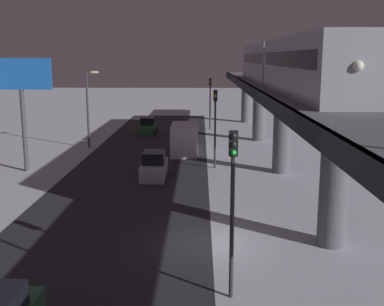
% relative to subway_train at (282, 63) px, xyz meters
% --- Properties ---
extents(ground_plane, '(240.00, 240.00, 0.00)m').
position_rel_subway_train_xyz_m(ground_plane, '(5.95, 16.04, -8.53)').
color(ground_plane, silver).
extents(avenue_asphalt, '(11.00, 104.04, 0.01)m').
position_rel_subway_train_xyz_m(avenue_asphalt, '(11.30, 16.04, -8.52)').
color(avenue_asphalt, '#28282D').
rests_on(avenue_asphalt, ground_plane).
extents(elevated_railway, '(5.00, 104.04, 6.75)m').
position_rel_subway_train_xyz_m(elevated_railway, '(0.09, 16.04, -2.71)').
color(elevated_railway, slate).
rests_on(elevated_railway, ground_plane).
extents(subway_train, '(2.94, 36.87, 3.40)m').
position_rel_subway_train_xyz_m(subway_train, '(0.00, 0.00, 0.00)').
color(subway_train, '#999EA8').
rests_on(subway_train, elevated_railway).
extents(sedan_green, '(1.91, 4.33, 1.97)m').
position_rel_subway_train_xyz_m(sedan_green, '(12.70, -18.15, -7.74)').
color(sedan_green, '#2D6038').
rests_on(sedan_green, ground_plane).
extents(sedan_silver, '(1.80, 4.48, 1.97)m').
position_rel_subway_train_xyz_m(sedan_silver, '(9.90, 2.83, -7.73)').
color(sedan_silver, '#B2B2B7').
rests_on(sedan_silver, ground_plane).
extents(box_truck, '(2.40, 7.40, 2.80)m').
position_rel_subway_train_xyz_m(box_truck, '(7.90, -7.06, -7.18)').
color(box_truck, '#B2B2B7').
rests_on(box_truck, ground_plane).
extents(traffic_light_near, '(0.32, 0.44, 6.40)m').
position_rel_subway_train_xyz_m(traffic_light_near, '(5.20, 21.32, -4.33)').
color(traffic_light_near, '#2D2D2D').
rests_on(traffic_light_near, ground_plane).
extents(traffic_light_mid, '(0.32, 0.44, 6.40)m').
position_rel_subway_train_xyz_m(traffic_light_mid, '(5.20, -0.19, -4.33)').
color(traffic_light_mid, '#2D2D2D').
rests_on(traffic_light_mid, ground_plane).
extents(traffic_light_far, '(0.32, 0.44, 6.40)m').
position_rel_subway_train_xyz_m(traffic_light_far, '(5.20, -21.71, -4.33)').
color(traffic_light_far, '#2D2D2D').
rests_on(traffic_light_far, ground_plane).
extents(commercial_billboard, '(4.80, 0.36, 8.90)m').
position_rel_subway_train_xyz_m(commercial_billboard, '(20.30, 1.09, -1.70)').
color(commercial_billboard, '#4C4C51').
rests_on(commercial_billboard, ground_plane).
extents(street_lamp_far, '(1.35, 0.44, 7.65)m').
position_rel_subway_train_xyz_m(street_lamp_far, '(17.37, -8.96, -3.71)').
color(street_lamp_far, '#38383D').
rests_on(street_lamp_far, ground_plane).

